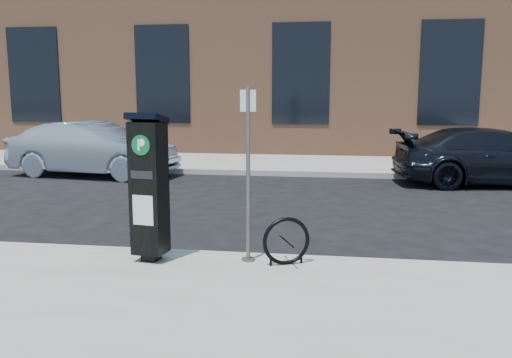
% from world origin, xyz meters
% --- Properties ---
extents(ground, '(120.00, 120.00, 0.00)m').
position_xyz_m(ground, '(0.00, 0.00, 0.00)').
color(ground, black).
rests_on(ground, ground).
extents(sidewalk_far, '(60.00, 12.00, 0.15)m').
position_xyz_m(sidewalk_far, '(0.00, 14.00, 0.07)').
color(sidewalk_far, gray).
rests_on(sidewalk_far, ground).
extents(curb_near, '(60.00, 0.12, 0.16)m').
position_xyz_m(curb_near, '(0.00, -0.02, 0.07)').
color(curb_near, '#9E9B93').
rests_on(curb_near, ground).
extents(curb_far, '(60.00, 0.12, 0.16)m').
position_xyz_m(curb_far, '(0.00, 8.02, 0.07)').
color(curb_far, '#9E9B93').
rests_on(curb_far, ground).
extents(building, '(28.00, 10.05, 8.25)m').
position_xyz_m(building, '(-0.00, 17.00, 4.15)').
color(building, '#996345').
rests_on(building, ground).
extents(parking_kiosk, '(0.51, 0.47, 1.99)m').
position_xyz_m(parking_kiosk, '(-1.15, -0.47, 1.17)').
color(parking_kiosk, black).
rests_on(parking_kiosk, sidewalk_near).
extents(sign_pole, '(0.20, 0.19, 2.32)m').
position_xyz_m(sign_pole, '(0.15, -0.30, 1.30)').
color(sign_pole, '#4F4B45').
rests_on(sign_pole, sidewalk_near).
extents(bike_rack, '(0.61, 0.30, 0.64)m').
position_xyz_m(bike_rack, '(0.67, -0.40, 0.46)').
color(bike_rack, black).
rests_on(bike_rack, sidewalk_near).
extents(car_silver, '(4.88, 2.22, 1.55)m').
position_xyz_m(car_silver, '(-5.56, 7.24, 0.78)').
color(car_silver, '#899BAE').
rests_on(car_silver, ground).
extents(car_dark, '(5.27, 2.66, 1.47)m').
position_xyz_m(car_dark, '(5.31, 7.40, 0.73)').
color(car_dark, black).
rests_on(car_dark, ground).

